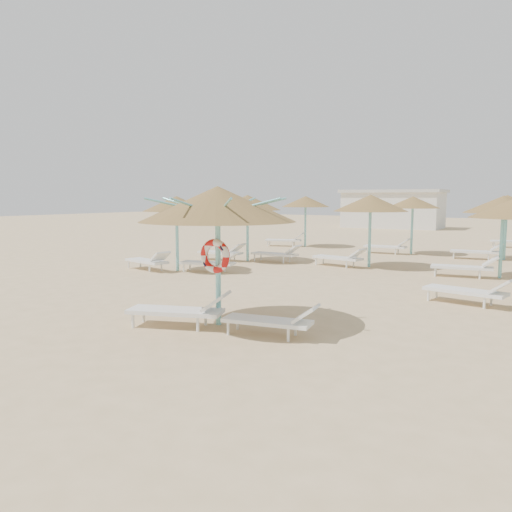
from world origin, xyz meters
The scene contains 6 objects.
ground centered at (0.00, 0.00, 0.00)m, with size 120.00×120.00×0.00m, color tan.
main_palapa centered at (0.34, 0.28, 2.45)m, with size 3.15×3.15×2.82m.
lounger_main_a centered at (-0.17, -0.27, 0.36)m, with size 2.14×1.26×0.75m.
lounger_main_b centered at (1.74, 0.08, 0.31)m, with size 1.87×0.84×0.66m.
palapa_field centered at (2.19, 11.49, 2.29)m, with size 18.92×19.73×2.70m.
service_hut centered at (-6.00, 35.00, 1.64)m, with size 8.40×4.40×3.25m.
Camera 1 is at (6.18, -7.88, 2.59)m, focal length 35.00 mm.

